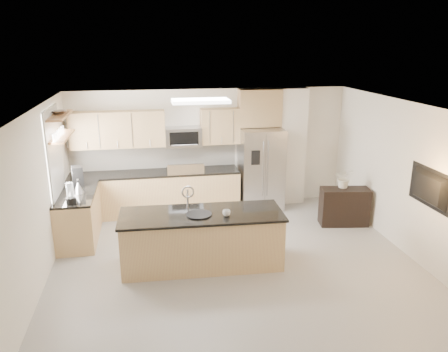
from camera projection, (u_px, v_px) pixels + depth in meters
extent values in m
plane|color=#9C9994|center=(241.00, 275.00, 6.92)|extent=(6.50, 6.50, 0.00)
cube|color=white|center=(243.00, 112.00, 6.16)|extent=(6.00, 6.50, 0.02)
cube|color=white|center=(210.00, 149.00, 9.60)|extent=(6.00, 0.02, 2.60)
cube|color=white|center=(329.00, 336.00, 3.48)|extent=(6.00, 0.02, 2.60)
cube|color=white|center=(30.00, 211.00, 6.03)|extent=(0.02, 6.50, 2.60)
cube|color=white|center=(423.00, 187.00, 7.04)|extent=(0.02, 6.50, 2.60)
cube|color=#D5BB76|center=(156.00, 194.00, 9.34)|extent=(3.55, 0.65, 0.88)
cube|color=black|center=(155.00, 173.00, 9.20)|extent=(3.55, 0.66, 0.04)
cube|color=silver|center=(154.00, 156.00, 9.42)|extent=(3.55, 0.02, 0.52)
cube|color=#D5BB76|center=(79.00, 217.00, 8.08)|extent=(0.65, 1.50, 0.88)
cube|color=black|center=(76.00, 194.00, 7.95)|extent=(0.66, 1.50, 0.04)
cube|color=black|center=(185.00, 191.00, 9.44)|extent=(0.76, 0.64, 0.90)
cube|color=black|center=(185.00, 171.00, 9.30)|extent=(0.76, 0.62, 0.03)
cube|color=#A5A5A7|center=(186.00, 170.00, 8.99)|extent=(0.76, 0.04, 0.22)
cube|color=#A6835A|center=(118.00, 129.00, 8.96)|extent=(1.92, 0.33, 0.75)
cube|color=#A6835A|center=(220.00, 126.00, 9.32)|extent=(0.82, 0.33, 0.75)
cube|color=#A5A5A7|center=(183.00, 137.00, 9.21)|extent=(0.76, 0.40, 0.40)
cube|color=black|center=(184.00, 139.00, 9.03)|extent=(0.60, 0.02, 0.28)
cube|color=#A5A5A7|center=(261.00, 169.00, 9.54)|extent=(0.92, 0.75, 1.78)
cube|color=gray|center=(265.00, 174.00, 9.18)|extent=(0.02, 0.01, 1.69)
cube|color=black|center=(256.00, 158.00, 9.03)|extent=(0.18, 0.03, 0.30)
cube|color=white|center=(291.00, 147.00, 9.76)|extent=(0.60, 0.30, 2.60)
cube|color=white|center=(54.00, 154.00, 7.67)|extent=(0.03, 1.05, 1.55)
cube|color=silver|center=(55.00, 154.00, 7.68)|extent=(0.03, 1.15, 1.65)
cube|color=brown|center=(61.00, 136.00, 7.70)|extent=(0.30, 1.20, 0.04)
cube|color=brown|center=(59.00, 115.00, 7.59)|extent=(0.30, 1.20, 0.04)
cube|color=white|center=(201.00, 101.00, 7.61)|extent=(1.00, 0.50, 0.06)
cube|color=#D5BB76|center=(202.00, 240.00, 7.15)|extent=(2.60, 0.99, 0.87)
cube|color=black|center=(202.00, 214.00, 7.01)|extent=(2.66, 1.05, 0.04)
cube|color=black|center=(189.00, 216.00, 6.98)|extent=(0.54, 0.40, 0.01)
cylinder|color=#A5A5A7|center=(188.00, 200.00, 7.13)|extent=(0.03, 0.03, 0.34)
torus|color=#A5A5A7|center=(188.00, 192.00, 7.03)|extent=(0.21, 0.03, 0.21)
cube|color=black|center=(344.00, 207.00, 8.76)|extent=(1.00, 0.54, 0.76)
imported|color=silver|center=(227.00, 213.00, 6.89)|extent=(0.15, 0.15, 0.10)
cylinder|color=black|center=(199.00, 214.00, 6.93)|extent=(0.41, 0.41, 0.02)
cylinder|color=black|center=(71.00, 201.00, 7.37)|extent=(0.16, 0.16, 0.11)
cylinder|color=silver|center=(70.00, 190.00, 7.32)|extent=(0.12, 0.12, 0.26)
cone|color=#A5A5A7|center=(78.00, 188.00, 7.88)|extent=(0.19, 0.19, 0.21)
cylinder|color=black|center=(78.00, 181.00, 7.85)|extent=(0.04, 0.04, 0.04)
cube|color=black|center=(78.00, 176.00, 8.31)|extent=(0.24, 0.27, 0.37)
cylinder|color=#A5A5A7|center=(78.00, 181.00, 8.27)|extent=(0.12, 0.12, 0.13)
imported|color=#A5A5A7|center=(59.00, 112.00, 7.63)|extent=(0.42, 0.42, 0.08)
imported|color=beige|center=(345.00, 173.00, 8.63)|extent=(0.70, 0.66, 0.61)
imported|color=black|center=(426.00, 188.00, 6.82)|extent=(0.14, 1.08, 0.62)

